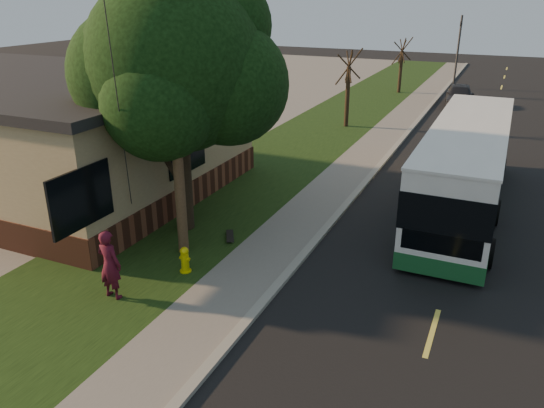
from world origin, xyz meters
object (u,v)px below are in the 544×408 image
Objects in this scene: commercial_building at (0,133)px; bare_tree_far at (401,66)px; fire_hydrant at (185,260)px; skateboarder at (110,264)px; traffic_signal at (458,47)px; utility_pole at (173,97)px; dumpster at (151,163)px; distant_car at (459,95)px; skateboard_main at (230,236)px; bare_tree_near at (348,89)px; transit_bus at (466,166)px; leafy_tree at (179,66)px.

commercial_building is 28.23m from bare_tree_far.
skateboarder is at bearing -117.54° from fire_hydrant.
skateboarder is (-4.05, -35.83, -2.18)m from traffic_signal.
utility_pole reaches higher than dumpster.
fire_hydrant is at bearing -106.00° from distant_car.
commercial_building is 21.05× the size of skateboard_main.
commercial_building is 17.50m from bare_tree_near.
skateboard_main is (0.81, 1.37, -4.50)m from utility_pole.
bare_tree_near is 15.80m from skateboard_main.
bare_tree_far is at bearing 107.00° from transit_bus.
bare_tree_near is 0.78× the size of traffic_signal.
leafy_tree is at bearing 120.67° from fire_hydrant.
traffic_signal is 1.27× the size of distant_car.
fire_hydrant is 0.13× the size of traffic_signal.
utility_pole is 4.62m from skateboarder.
utility_pole is (10.69, -3.01, 2.79)m from commercial_building.
dumpster is (-4.95, 5.26, -3.98)m from utility_pole.
leafy_tree is 1.81× the size of bare_tree_near.
bare_tree_near is 16.52m from traffic_signal.
fire_hydrant is 0.18× the size of bare_tree_far.
traffic_signal is 0.49× the size of transit_bus.
bare_tree_near reaches higher than dumpster.
fire_hydrant is 4.37m from utility_pole.
commercial_building is at bearing -167.51° from transit_bus.
bare_tree_far is 0.73× the size of traffic_signal.
utility_pole is at bearing -89.34° from bare_tree_near.
transit_bus is at bearing 41.69° from skateboard_main.
skateboard_main is 6.96m from dumpster.
skateboarder is (-7.30, -9.76, -0.65)m from transit_bus.
transit_bus is at bearing -73.00° from bare_tree_far.
skateboarder is at bearing -126.80° from transit_bus.
skateboarder is (-0.55, -31.83, -1.02)m from bare_tree_far.
commercial_building is 1.63× the size of transit_bus.
distant_car is at bearing 59.44° from bare_tree_near.
distant_car is (5.22, 28.58, -0.24)m from skateboarder.
distant_car is (5.17, 8.75, -1.41)m from bare_tree_near.
skateboarder is at bearing -90.16° from bare_tree_near.
fire_hydrant is at bearing -47.89° from dumpster.
traffic_signal is at bearing 75.96° from bare_tree_near.
bare_tree_far is (0.31, 29.01, -2.63)m from utility_pole.
fire_hydrant is at bearing -92.42° from skateboard_main.
utility_pole is at bearing -15.70° from commercial_building.
utility_pole is 5.39× the size of dumpster.
bare_tree_far is at bearing 77.52° from dumpster.
bare_tree_far is 5.44m from traffic_signal.
utility_pole reaches higher than fire_hydrant.
distant_car is (9.92, 20.50, 0.08)m from dumpster.
fire_hydrant is 0.17× the size of distant_car.
dumpster is (-5.25, -23.75, -1.35)m from bare_tree_far.
distant_car is at bearing 55.45° from commercial_building.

